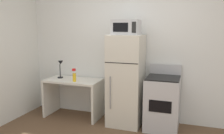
{
  "coord_description": "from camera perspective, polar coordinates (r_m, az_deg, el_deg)",
  "views": [
    {
      "loc": [
        1.04,
        -2.65,
        1.76
      ],
      "look_at": [
        -0.26,
        1.1,
        1.09
      ],
      "focal_mm": 37.66,
      "sensor_mm": 36.0,
      "label": 1
    }
  ],
  "objects": [
    {
      "name": "oven_range",
      "position": [
        4.21,
        12.12,
        -8.46
      ],
      "size": [
        0.57,
        0.61,
        1.1
      ],
      "color": "#B7B7BC",
      "rests_on": "ground"
    },
    {
      "name": "desk_lamp",
      "position": [
        4.79,
        -12.4,
        0.17
      ],
      "size": [
        0.14,
        0.12,
        0.35
      ],
      "color": "black",
      "rests_on": "desk"
    },
    {
      "name": "microwave",
      "position": [
        4.11,
        3.44,
        9.6
      ],
      "size": [
        0.46,
        0.35,
        0.26
      ],
      "color": "#B7B7BC",
      "rests_on": "refrigerator"
    },
    {
      "name": "spray_bottle",
      "position": [
        4.46,
        -9.14,
        -2.27
      ],
      "size": [
        0.06,
        0.06,
        0.25
      ],
      "color": "yellow",
      "rests_on": "desk"
    },
    {
      "name": "refrigerator",
      "position": [
        4.24,
        3.39,
        -3.27
      ],
      "size": [
        0.59,
        0.63,
        1.63
      ],
      "color": "beige",
      "rests_on": "ground"
    },
    {
      "name": "wall_back_white",
      "position": [
        4.5,
        5.62,
        3.73
      ],
      "size": [
        5.0,
        0.1,
        2.6
      ],
      "primitive_type": "cube",
      "color": "silver",
      "rests_on": "ground"
    },
    {
      "name": "desk",
      "position": [
        4.72,
        -9.3,
        -5.76
      ],
      "size": [
        1.09,
        0.58,
        0.75
      ],
      "color": "silver",
      "rests_on": "ground"
    }
  ]
}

